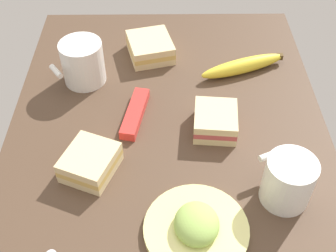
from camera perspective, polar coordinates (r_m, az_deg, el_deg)
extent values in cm
cube|color=#4C3828|center=(85.13, 0.00, -1.88)|extent=(90.00, 64.00, 2.00)
cylinder|color=#EAE58C|center=(71.46, 3.76, -13.53)|extent=(17.14, 17.14, 1.20)
ellipsoid|color=#99BF59|center=(70.03, 3.82, -12.83)|extent=(8.10, 7.29, 4.27)
cylinder|color=white|center=(95.93, -11.24, 8.28)|extent=(9.21, 9.21, 9.62)
cylinder|color=brown|center=(93.43, -11.61, 10.37)|extent=(8.11, 8.11, 0.40)
cylinder|color=white|center=(93.91, -14.63, 7.03)|extent=(4.07, 3.39, 1.20)
cylinder|color=white|center=(74.52, 15.65, -7.07)|extent=(8.40, 8.40, 9.01)
cylinder|color=tan|center=(71.48, 16.27, -5.12)|extent=(7.39, 7.39, 0.40)
cylinder|color=white|center=(76.73, 13.27, -3.83)|extent=(2.63, 3.94, 1.20)
cube|color=beige|center=(85.81, 6.23, 0.01)|extent=(9.91, 9.08, 1.60)
cube|color=#C14C4C|center=(84.82, 6.30, 0.67)|extent=(9.91, 9.08, 1.20)
cube|color=beige|center=(83.84, 6.38, 1.35)|extent=(9.91, 9.08, 1.60)
cube|color=beige|center=(79.59, -10.17, -5.41)|extent=(11.95, 11.44, 1.60)
cube|color=#D8B259|center=(78.52, -10.30, -4.77)|extent=(11.95, 11.44, 1.20)
cube|color=beige|center=(77.46, -10.44, -4.11)|extent=(11.95, 11.44, 1.60)
cube|color=beige|center=(103.98, -2.35, 9.75)|extent=(12.74, 11.96, 1.60)
cube|color=#D8B259|center=(103.16, -2.37, 10.38)|extent=(12.74, 11.96, 1.20)
cube|color=beige|center=(102.35, -2.40, 11.02)|extent=(12.74, 11.96, 1.60)
ellipsoid|color=yellow|center=(99.66, 9.89, 7.87)|extent=(10.35, 20.42, 3.43)
cube|color=#4C3819|center=(104.29, 14.64, 8.91)|extent=(1.20, 1.20, 1.20)
cube|color=red|center=(87.83, -4.39, 1.70)|extent=(13.93, 5.70, 2.00)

